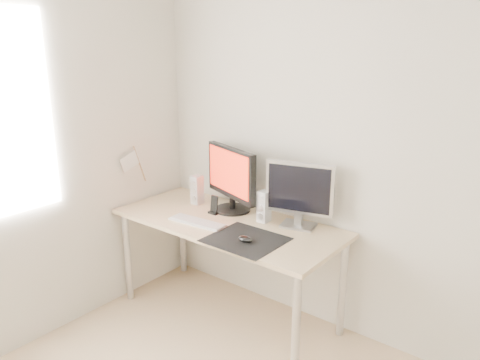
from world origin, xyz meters
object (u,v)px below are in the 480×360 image
Objects in this scene: speaker_left at (197,190)px; mouse at (245,239)px; main_monitor at (231,177)px; speaker_right at (264,206)px; phone_dock at (214,208)px; keyboard at (197,222)px; desk at (228,231)px; second_monitor at (300,192)px.

mouse is at bearing -25.26° from speaker_left.
speaker_right is (0.31, -0.03, -0.15)m from main_monitor.
main_monitor reaches higher than phone_dock.
speaker_right is 0.51× the size of keyboard.
desk is 2.99× the size of main_monitor.
speaker_right is (-0.23, -0.07, -0.13)m from second_monitor.
mouse is at bearing -28.45° from phone_dock.
phone_dock is (-0.16, 0.05, 0.12)m from desk.
second_monitor is at bearing 33.10° from keyboard.
speaker_left is 0.26m from phone_dock.
keyboard is 3.25× the size of phone_dock.
main_monitor reaches higher than keyboard.
second_monitor is 0.27m from speaker_right.
speaker_left reaches higher than mouse.
speaker_right is (0.61, 0.01, 0.00)m from speaker_left.
mouse is 0.38m from speaker_right.
mouse is at bearing -106.03° from second_monitor.
desk is at bearing -154.01° from second_monitor.
desk is 7.37× the size of speaker_right.
phone_dock is at bearing -166.22° from speaker_right.
desk is at bearing -17.98° from speaker_left.
speaker_left and speaker_right have the same top height.
main_monitor reaches higher than speaker_right.
main_monitor is 2.47× the size of speaker_right.
desk is 0.46m from speaker_left.
main_monitor is (-0.10, 0.17, 0.33)m from desk.
speaker_right is 0.46m from keyboard.
desk is at bearing -58.37° from main_monitor.
speaker_right is at bearing 41.75° from keyboard.
keyboard is at bearing -81.27° from phone_dock.
speaker_left is 1.00× the size of speaker_right.
speaker_right reaches higher than mouse.
second_monitor reaches higher than desk.
speaker_left is (-0.40, 0.13, 0.19)m from desk.
speaker_right is (-0.11, 0.35, 0.09)m from mouse.
phone_dock reaches higher than desk.
main_monitor reaches higher than desk.
speaker_left is 0.61m from speaker_right.
mouse is 0.45m from keyboard.
keyboard is at bearing -46.69° from speaker_left.
keyboard is (-0.03, -0.33, -0.25)m from main_monitor.
mouse is 0.80m from speaker_left.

